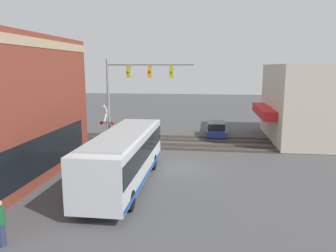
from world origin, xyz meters
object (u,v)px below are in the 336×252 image
at_px(parked_car_blue, 216,129).
at_px(pedestrian_by_lamp, 1,223).
at_px(city_bus, 124,156).
at_px(crossing_signal, 107,123).

bearing_deg(parked_car_blue, pedestrian_by_lamp, 158.56).
bearing_deg(city_bus, pedestrian_by_lamp, 157.47).
xyz_separation_m(crossing_signal, pedestrian_by_lamp, (-14.19, -0.38, -1.37)).
relative_size(parked_car_blue, pedestrian_by_lamp, 2.64).
height_order(city_bus, pedestrian_by_lamp, city_bus).
relative_size(crossing_signal, pedestrian_by_lamp, 2.11).
bearing_deg(parked_car_blue, crossing_signal, 128.66).
bearing_deg(crossing_signal, pedestrian_by_lamp, -178.45).
bearing_deg(pedestrian_by_lamp, city_bus, -22.53).
bearing_deg(city_bus, parked_car_blue, -20.89).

